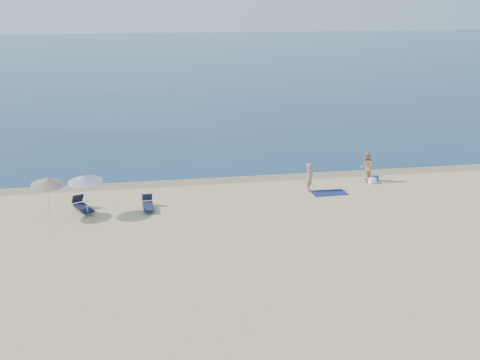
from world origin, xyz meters
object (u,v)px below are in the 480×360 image
Objects in this scene: blue_cooler at (375,178)px; umbrella_near at (85,179)px; person_right at (367,167)px; person_left at (310,177)px.

blue_cooler is 17.18m from umbrella_near.
umbrella_near is at bearing -60.29° from person_right.
person_left is at bearing -162.50° from blue_cooler.
person_right reaches higher than blue_cooler.
person_left is at bearing -54.79° from person_right.
person_right is 16.49m from umbrella_near.
blue_cooler is at bearing 29.87° from umbrella_near.
blue_cooler is (4.50, 1.25, -0.68)m from person_left.
blue_cooler is at bearing 118.60° from person_right.
umbrella_near reaches higher than blue_cooler.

